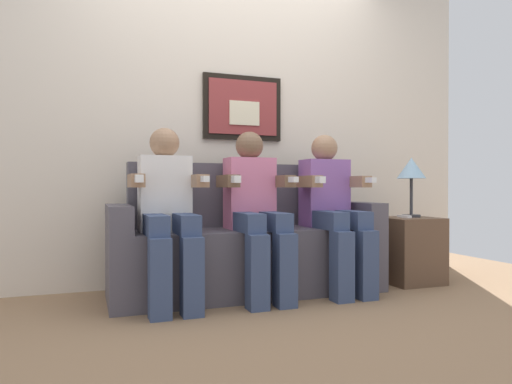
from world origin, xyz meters
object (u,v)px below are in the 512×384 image
at_px(person_on_left, 168,208).
at_px(person_in_middle, 256,206).
at_px(couch, 247,248).
at_px(spare_remote_on_table, 404,216).
at_px(table_lamp, 411,171).
at_px(person_on_right, 333,205).
at_px(side_table_right, 409,250).

relative_size(person_on_left, person_in_middle, 1.00).
distance_m(couch, person_in_middle, 0.34).
bearing_deg(spare_remote_on_table, table_lamp, 24.15).
distance_m(person_on_left, table_lamp, 1.91).
xyz_separation_m(person_on_right, spare_remote_on_table, (0.64, 0.05, -0.10)).
height_order(person_in_middle, side_table_right, person_in_middle).
bearing_deg(person_on_right, spare_remote_on_table, 4.30).
height_order(person_on_right, spare_remote_on_table, person_on_right).
relative_size(person_on_left, person_on_right, 1.00).
relative_size(couch, side_table_right, 3.71).
distance_m(person_in_middle, person_on_right, 0.58).
bearing_deg(side_table_right, person_on_right, -175.00).
relative_size(person_on_left, table_lamp, 2.41).
bearing_deg(couch, side_table_right, -4.73).
bearing_deg(person_in_middle, side_table_right, 2.75).
bearing_deg(couch, table_lamp, -3.20).
distance_m(couch, spare_remote_on_table, 1.24).
distance_m(couch, person_on_right, 0.67).
bearing_deg(person_on_left, couch, 16.20).
distance_m(person_in_middle, table_lamp, 1.35).
xyz_separation_m(couch, person_in_middle, (-0.00, -0.17, 0.29)).
xyz_separation_m(person_in_middle, table_lamp, (1.32, 0.09, 0.25)).
bearing_deg(person_on_left, table_lamp, 2.82).
bearing_deg(person_in_middle, spare_remote_on_table, 2.27).
bearing_deg(table_lamp, side_table_right, -142.45).
height_order(side_table_right, spare_remote_on_table, spare_remote_on_table).
bearing_deg(table_lamp, person_on_left, -177.18).
relative_size(person_on_left, side_table_right, 2.22).
height_order(person_on_left, person_in_middle, same).
bearing_deg(person_in_middle, person_on_left, 180.00).
xyz_separation_m(person_in_middle, side_table_right, (1.28, 0.06, -0.36)).
distance_m(person_on_right, side_table_right, 0.79).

